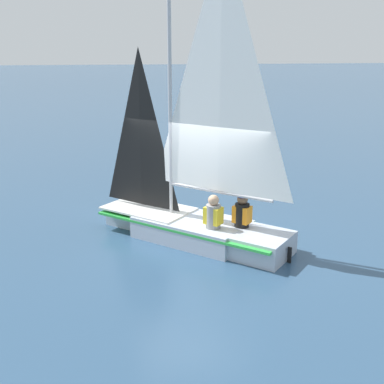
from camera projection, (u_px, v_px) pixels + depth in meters
name	position (u px, v px, depth m)	size (l,w,h in m)	color
ground_plane	(192.00, 239.00, 10.47)	(260.00, 260.00, 0.00)	#2D4C6B
sailboat_main	(194.00, 197.00, 10.16)	(3.94, 3.92, 6.15)	#B2BCCC
sailor_helm	(213.00, 220.00, 9.77)	(0.42, 0.42, 1.16)	black
sailor_crew	(242.00, 219.00, 9.84)	(0.42, 0.42, 1.16)	black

